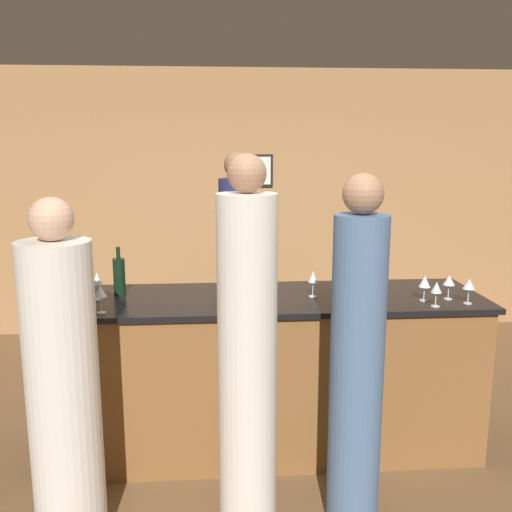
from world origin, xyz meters
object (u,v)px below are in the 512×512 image
object	(u,v)px
ice_bucket	(74,286)
wine_bottle_1	(342,285)
bartender	(238,281)
guest_0	(357,365)
guest_2	(63,391)
wine_bottle_0	(119,276)
guest_1	(247,359)

from	to	relation	value
ice_bucket	wine_bottle_1	bearing A→B (deg)	-7.61
bartender	guest_0	world-z (taller)	bartender
guest_2	wine_bottle_1	distance (m)	1.70
bartender	ice_bucket	size ratio (longest dim) A/B	10.41
guest_0	wine_bottle_0	xyz separation A→B (m)	(-1.36, 0.94, 0.28)
ice_bucket	wine_bottle_0	bearing A→B (deg)	25.75
guest_1	ice_bucket	xyz separation A→B (m)	(-1.05, 0.79, 0.21)
bartender	guest_0	size ratio (longest dim) A/B	1.04
wine_bottle_0	ice_bucket	bearing A→B (deg)	-154.25
guest_0	wine_bottle_1	distance (m)	0.65
guest_0	ice_bucket	size ratio (longest dim) A/B	9.98
guest_1	wine_bottle_0	world-z (taller)	guest_1
guest_2	ice_bucket	world-z (taller)	guest_2
guest_1	wine_bottle_1	size ratio (longest dim) A/B	6.61
guest_0	ice_bucket	distance (m)	1.83
bartender	guest_2	distance (m)	2.02
bartender	ice_bucket	bearing A→B (deg)	40.09
guest_1	guest_0	bearing A→B (deg)	-2.33
guest_1	guest_2	world-z (taller)	guest_1
wine_bottle_0	wine_bottle_1	bearing A→B (deg)	-13.97
wine_bottle_0	guest_2	bearing A→B (deg)	-97.71
guest_2	wine_bottle_1	xyz separation A→B (m)	(1.54, 0.64, 0.35)
guest_0	guest_2	world-z (taller)	guest_0
guest_1	wine_bottle_1	world-z (taller)	guest_1
guest_0	ice_bucket	xyz separation A→B (m)	(-1.62, 0.81, 0.25)
wine_bottle_0	ice_bucket	distance (m)	0.29
guest_0	guest_1	world-z (taller)	guest_1
bartender	ice_bucket	world-z (taller)	bartender
guest_0	wine_bottle_0	size ratio (longest dim) A/B	5.99
ice_bucket	guest_1	bearing A→B (deg)	-36.92
guest_1	wine_bottle_1	bearing A→B (deg)	42.62
guest_1	bartender	bearing A→B (deg)	89.01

